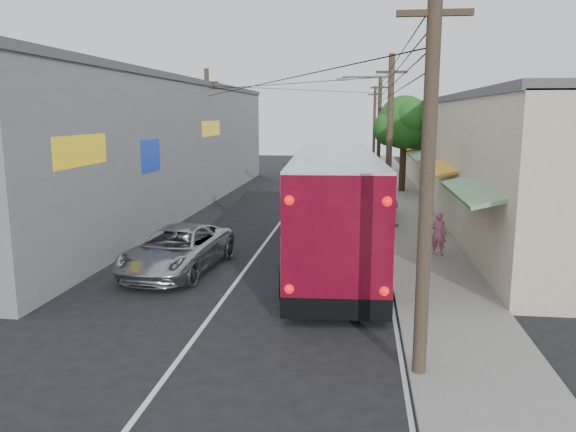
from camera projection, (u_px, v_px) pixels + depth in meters
name	position (u px, v px, depth m)	size (l,w,h in m)	color
ground	(202.00, 329.00, 14.23)	(120.00, 120.00, 0.00)	black
sidewalk	(404.00, 206.00, 32.92)	(3.00, 80.00, 0.12)	slate
building_right	(479.00, 151.00, 33.75)	(7.09, 40.00, 6.25)	beige
building_left	(143.00, 144.00, 32.20)	(7.20, 36.00, 7.25)	gray
utility_poles	(347.00, 135.00, 32.93)	(11.80, 45.28, 8.00)	#473828
street_tree	(405.00, 124.00, 37.91)	(4.40, 4.00, 6.60)	#3F2B19
coach_bus	(334.00, 205.00, 20.69)	(3.77, 13.88, 3.96)	silver
jeepney	(177.00, 250.00, 19.28)	(2.55, 5.52, 1.53)	#AAA9B0
parked_suv	(373.00, 204.00, 28.95)	(2.19, 5.40, 1.57)	#AAAAB3
parked_car_mid	(370.00, 181.00, 38.89)	(1.76, 4.38, 1.49)	#28282E
parked_car_far	(359.00, 172.00, 45.16)	(1.56, 4.49, 1.48)	black
pedestrian_near	(438.00, 234.00, 21.05)	(0.60, 0.39, 1.64)	#C16682
pedestrian_far	(391.00, 208.00, 26.59)	(0.85, 0.66, 1.74)	#819DBC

